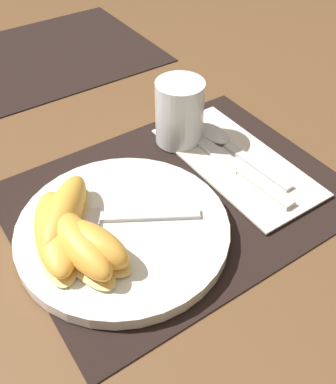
{
  "coord_description": "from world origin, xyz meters",
  "views": [
    {
      "loc": [
        -0.24,
        -0.34,
        0.4
      ],
      "look_at": [
        -0.02,
        -0.01,
        0.02
      ],
      "focal_mm": 42.0,
      "sensor_mm": 36.0,
      "label": 1
    }
  ],
  "objects": [
    {
      "name": "citrus_wedge_0",
      "position": [
        -0.14,
        0.02,
        0.04
      ],
      "size": [
        0.11,
        0.12,
        0.04
      ],
      "color": "#F4DB84",
      "rests_on": "plate"
    },
    {
      "name": "knife",
      "position": [
        0.09,
        0.0,
        0.01
      ],
      "size": [
        0.03,
        0.22,
        0.01
      ],
      "color": "silver",
      "rests_on": "napkin"
    },
    {
      "name": "citrus_wedge_1",
      "position": [
        -0.16,
        -0.0,
        0.03
      ],
      "size": [
        0.09,
        0.14,
        0.03
      ],
      "color": "#F4DB84",
      "rests_on": "plate"
    },
    {
      "name": "fork",
      "position": [
        -0.1,
        0.0,
        0.02
      ],
      "size": [
        0.17,
        0.11,
        0.0
      ],
      "color": "silver",
      "rests_on": "plate"
    },
    {
      "name": "ground_plane",
      "position": [
        0.0,
        0.0,
        0.0
      ],
      "size": [
        3.0,
        3.0,
        0.0
      ],
      "primitive_type": "plane",
      "color": "brown"
    },
    {
      "name": "placemat_far",
      "position": [
        0.01,
        0.46,
        0.0
      ],
      "size": [
        0.41,
        0.32,
        0.0
      ],
      "color": "black",
      "rests_on": "ground_plane"
    },
    {
      "name": "placemat",
      "position": [
        0.0,
        0.0,
        0.0
      ],
      "size": [
        0.41,
        0.32,
        0.0
      ],
      "color": "black",
      "rests_on": "ground_plane"
    },
    {
      "name": "citrus_wedge_3",
      "position": [
        -0.14,
        -0.04,
        0.04
      ],
      "size": [
        0.07,
        0.1,
        0.04
      ],
      "color": "#F4DB84",
      "rests_on": "plate"
    },
    {
      "name": "napkin",
      "position": [
        0.11,
        0.01,
        0.01
      ],
      "size": [
        0.12,
        0.25,
        0.0
      ],
      "color": "silver",
      "rests_on": "placemat"
    },
    {
      "name": "citrus_wedge_2",
      "position": [
        -0.15,
        -0.03,
        0.04
      ],
      "size": [
        0.05,
        0.13,
        0.04
      ],
      "color": "#F4DB84",
      "rests_on": "plate"
    },
    {
      "name": "plate",
      "position": [
        -0.09,
        -0.02,
        0.01
      ],
      "size": [
        0.25,
        0.25,
        0.02
      ],
      "color": "white",
      "rests_on": "placemat"
    },
    {
      "name": "juice_glass",
      "position": [
        0.07,
        0.1,
        0.05
      ],
      "size": [
        0.07,
        0.07,
        0.09
      ],
      "color": "silver",
      "rests_on": "placemat"
    },
    {
      "name": "spoon",
      "position": [
        0.12,
        0.05,
        0.01
      ],
      "size": [
        0.04,
        0.18,
        0.01
      ],
      "color": "silver",
      "rests_on": "napkin"
    }
  ]
}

